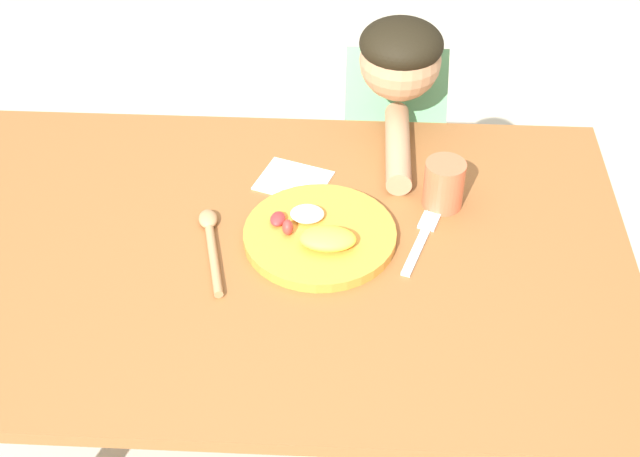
# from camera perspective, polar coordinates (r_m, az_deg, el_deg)

# --- Properties ---
(dining_table) EXTENTS (1.27, 0.82, 0.75)m
(dining_table) POSITION_cam_1_polar(r_m,az_deg,el_deg) (1.62, -3.14, -3.76)
(dining_table) COLOR brown
(dining_table) RESTS_ON ground_plane
(plate) EXTENTS (0.27, 0.27, 0.05)m
(plate) POSITION_cam_1_polar(r_m,az_deg,el_deg) (1.56, -0.03, -0.40)
(plate) COLOR gold
(plate) RESTS_ON dining_table
(fork) EXTENTS (0.09, 0.21, 0.01)m
(fork) POSITION_cam_1_polar(r_m,az_deg,el_deg) (1.59, 6.59, -0.49)
(fork) COLOR silver
(fork) RESTS_ON dining_table
(spoon) EXTENTS (0.08, 0.22, 0.02)m
(spoon) POSITION_cam_1_polar(r_m,az_deg,el_deg) (1.57, -7.00, -0.85)
(spoon) COLOR tan
(spoon) RESTS_ON dining_table
(drinking_cup) EXTENTS (0.07, 0.07, 0.09)m
(drinking_cup) POSITION_cam_1_polar(r_m,az_deg,el_deg) (1.64, 7.96, 2.83)
(drinking_cup) COLOR #DC6442
(drinking_cup) RESTS_ON dining_table
(person) EXTENTS (0.22, 0.48, 0.98)m
(person) POSITION_cam_1_polar(r_m,az_deg,el_deg) (2.08, 4.55, 3.67)
(person) COLOR #4A385A
(person) RESTS_ON ground_plane
(napkin) EXTENTS (0.16, 0.14, 0.00)m
(napkin) POSITION_cam_1_polar(r_m,az_deg,el_deg) (1.70, -1.71, 3.10)
(napkin) COLOR white
(napkin) RESTS_ON dining_table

